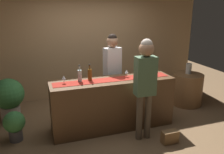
# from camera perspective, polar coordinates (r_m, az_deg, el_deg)

# --- Properties ---
(ground_plane) EXTENTS (10.00, 10.00, 0.00)m
(ground_plane) POSITION_cam_1_polar(r_m,az_deg,el_deg) (4.62, 0.17, -11.99)
(ground_plane) COLOR brown
(back_wall) EXTENTS (6.00, 0.12, 2.90)m
(back_wall) POSITION_cam_1_polar(r_m,az_deg,el_deg) (5.93, -5.86, 9.20)
(back_wall) COLOR tan
(back_wall) RESTS_ON ground
(bar_counter) EXTENTS (2.28, 0.60, 0.96)m
(bar_counter) POSITION_cam_1_polar(r_m,az_deg,el_deg) (4.41, 0.17, -6.55)
(bar_counter) COLOR #543821
(bar_counter) RESTS_ON ground
(counter_runner_cloth) EXTENTS (2.17, 0.28, 0.01)m
(counter_runner_cloth) POSITION_cam_1_polar(r_m,az_deg,el_deg) (4.25, 0.18, -0.59)
(counter_runner_cloth) COLOR maroon
(counter_runner_cloth) RESTS_ON bar_counter
(wine_bottle_clear) EXTENTS (0.07, 0.07, 0.30)m
(wine_bottle_clear) POSITION_cam_1_polar(r_m,az_deg,el_deg) (4.14, -7.93, 0.38)
(wine_bottle_clear) COLOR #B2C6C1
(wine_bottle_clear) RESTS_ON bar_counter
(wine_bottle_amber) EXTENTS (0.07, 0.07, 0.30)m
(wine_bottle_amber) POSITION_cam_1_polar(r_m,az_deg,el_deg) (4.18, -5.46, 0.62)
(wine_bottle_amber) COLOR brown
(wine_bottle_amber) RESTS_ON bar_counter
(wine_glass_near_customer) EXTENTS (0.07, 0.07, 0.14)m
(wine_glass_near_customer) POSITION_cam_1_polar(r_m,az_deg,el_deg) (4.55, 9.99, 1.70)
(wine_glass_near_customer) COLOR silver
(wine_glass_near_customer) RESTS_ON bar_counter
(wine_glass_mid_counter) EXTENTS (0.07, 0.07, 0.14)m
(wine_glass_mid_counter) POSITION_cam_1_polar(r_m,az_deg,el_deg) (4.08, -11.78, -0.17)
(wine_glass_mid_counter) COLOR silver
(wine_glass_mid_counter) RESTS_ON bar_counter
(wine_glass_far_end) EXTENTS (0.07, 0.07, 0.14)m
(wine_glass_far_end) POSITION_cam_1_polar(r_m,az_deg,el_deg) (4.37, 3.64, 1.31)
(wine_glass_far_end) COLOR silver
(wine_glass_far_end) RESTS_ON bar_counter
(bartender) EXTENTS (0.38, 0.28, 1.72)m
(bartender) POSITION_cam_1_polar(r_m,az_deg,el_deg) (4.80, 0.08, 2.82)
(bartender) COLOR #26262B
(bartender) RESTS_ON ground
(customer_sipping) EXTENTS (0.35, 0.25, 1.76)m
(customer_sipping) POSITION_cam_1_polar(r_m,az_deg,el_deg) (3.85, 8.16, -0.48)
(customer_sipping) COLOR brown
(customer_sipping) RESTS_ON ground
(round_side_table) EXTENTS (0.68, 0.68, 0.74)m
(round_side_table) POSITION_cam_1_polar(r_m,az_deg,el_deg) (5.75, 18.02, -2.89)
(round_side_table) COLOR brown
(round_side_table) RESTS_ON ground
(vase_on_side_table) EXTENTS (0.13, 0.13, 0.24)m
(vase_on_side_table) POSITION_cam_1_polar(r_m,az_deg,el_deg) (5.66, 18.31, 1.98)
(vase_on_side_table) COLOR #B7B2A8
(vase_on_side_table) RESTS_ON round_side_table
(potted_plant_tall) EXTENTS (0.61, 0.61, 0.89)m
(potted_plant_tall) POSITION_cam_1_polar(r_m,az_deg,el_deg) (5.05, -24.02, -4.53)
(potted_plant_tall) COLOR #9E9389
(potted_plant_tall) RESTS_ON ground
(potted_plant_small) EXTENTS (0.37, 0.37, 0.54)m
(potted_plant_small) POSITION_cam_1_polar(r_m,az_deg,el_deg) (4.38, -22.83, -10.62)
(potted_plant_small) COLOR #4C4C51
(potted_plant_small) RESTS_ON ground
(handbag) EXTENTS (0.28, 0.14, 0.22)m
(handbag) POSITION_cam_1_polar(r_m,az_deg,el_deg) (4.19, 14.01, -14.07)
(handbag) COLOR olive
(handbag) RESTS_ON ground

